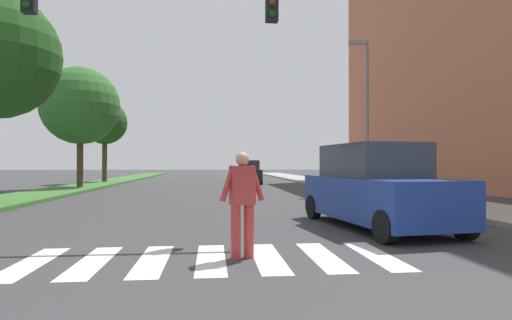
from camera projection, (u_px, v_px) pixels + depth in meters
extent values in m
plane|color=#38383A|center=(212.00, 184.00, 30.13)|extent=(140.00, 140.00, 0.00)
cube|color=silver|center=(31.00, 263.00, 6.32)|extent=(0.45, 2.20, 0.01)
cube|color=silver|center=(93.00, 262.00, 6.41)|extent=(0.45, 2.20, 0.01)
cube|color=silver|center=(153.00, 260.00, 6.51)|extent=(0.45, 2.20, 0.01)
cube|color=silver|center=(211.00, 259.00, 6.60)|extent=(0.45, 2.20, 0.01)
cube|color=silver|center=(268.00, 258.00, 6.70)|extent=(0.45, 2.20, 0.01)
cube|color=silver|center=(323.00, 256.00, 6.79)|extent=(0.45, 2.20, 0.01)
cube|color=silver|center=(376.00, 255.00, 6.88)|extent=(0.45, 2.20, 0.01)
cube|color=#386B2D|center=(91.00, 185.00, 27.33)|extent=(2.83, 64.00, 0.15)
cylinder|color=#4C3823|center=(80.00, 158.00, 24.34)|extent=(0.36, 0.36, 3.37)
sphere|color=#2D6628|center=(80.00, 106.00, 24.37)|extent=(4.49, 4.49, 4.49)
cylinder|color=#4C3823|center=(105.00, 158.00, 31.33)|extent=(0.36, 0.36, 3.45)
sphere|color=#1E4C19|center=(105.00, 122.00, 31.35)|extent=(3.29, 3.29, 3.29)
cube|color=#9E9991|center=(331.00, 184.00, 29.01)|extent=(3.00, 64.00, 0.15)
sphere|color=#0F3F19|center=(27.00, 5.00, 8.80)|extent=(0.16, 0.16, 0.16)
cube|color=black|center=(272.00, 4.00, 9.46)|extent=(0.28, 0.20, 0.80)
sphere|color=#4C380F|center=(273.00, 2.00, 9.34)|extent=(0.16, 0.16, 0.16)
sphere|color=#0F3F19|center=(273.00, 14.00, 9.34)|extent=(0.16, 0.16, 0.16)
cylinder|color=slate|center=(367.00, 115.00, 20.94)|extent=(0.14, 0.14, 7.50)
cube|color=gray|center=(357.00, 42.00, 20.92)|extent=(0.90, 0.24, 0.16)
cylinder|color=#B23333|center=(249.00, 231.00, 6.72)|extent=(0.19, 0.19, 0.85)
cylinder|color=#B23333|center=(236.00, 232.00, 6.65)|extent=(0.19, 0.19, 0.85)
cube|color=#B23333|center=(242.00, 185.00, 6.69)|extent=(0.42, 0.32, 0.62)
cylinder|color=#B23333|center=(257.00, 183.00, 6.77)|extent=(0.28, 0.15, 0.58)
cylinder|color=#B23333|center=(228.00, 184.00, 6.61)|extent=(0.28, 0.15, 0.58)
sphere|color=tan|center=(242.00, 159.00, 6.70)|extent=(0.26, 0.26, 0.22)
cube|color=navy|center=(377.00, 198.00, 9.85)|extent=(2.47, 4.80, 0.96)
cube|color=#2D333D|center=(372.00, 161.00, 10.08)|extent=(1.98, 2.72, 0.79)
cylinder|color=black|center=(465.00, 224.00, 8.24)|extent=(0.30, 0.66, 0.64)
cylinder|color=black|center=(385.00, 227.00, 7.84)|extent=(0.30, 0.66, 0.64)
cylinder|color=black|center=(371.00, 205.00, 11.84)|extent=(0.30, 0.66, 0.64)
cylinder|color=black|center=(313.00, 207.00, 11.44)|extent=(0.30, 0.66, 0.64)
cube|color=black|center=(249.00, 175.00, 31.04)|extent=(1.88, 4.27, 0.83)
cube|color=#2D333D|center=(249.00, 165.00, 31.26)|extent=(1.59, 1.95, 0.68)
cylinder|color=black|center=(261.00, 180.00, 29.44)|extent=(0.24, 0.65, 0.64)
cylinder|color=black|center=(239.00, 180.00, 29.34)|extent=(0.24, 0.65, 0.64)
cylinder|color=black|center=(258.00, 179.00, 32.74)|extent=(0.24, 0.65, 0.64)
cylinder|color=black|center=(238.00, 179.00, 32.63)|extent=(0.24, 0.65, 0.64)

